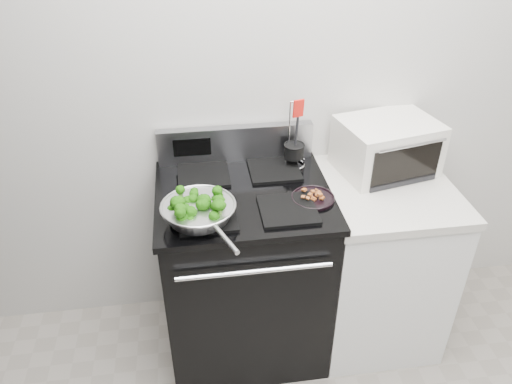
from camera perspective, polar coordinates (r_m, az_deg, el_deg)
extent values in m
cube|color=#B9B7AF|center=(2.41, 4.68, 12.95)|extent=(4.00, 0.02, 2.70)
cube|color=black|center=(2.54, -1.29, -9.34)|extent=(0.76, 0.66, 0.92)
cube|color=black|center=(2.25, -1.44, -0.37)|extent=(0.79, 0.69, 0.03)
cube|color=#99999E|center=(2.46, -2.35, 5.56)|extent=(0.76, 0.05, 0.18)
cube|color=black|center=(2.09, -5.52, -2.78)|extent=(0.24, 0.24, 0.01)
cube|color=black|center=(2.12, 3.67, -2.02)|extent=(0.24, 0.24, 0.01)
cube|color=black|center=(2.37, -6.03, 1.99)|extent=(0.24, 0.24, 0.01)
cube|color=black|center=(2.40, 2.08, 2.60)|extent=(0.24, 0.24, 0.01)
cube|color=white|center=(2.70, 13.43, -8.00)|extent=(0.60, 0.66, 0.88)
cube|color=beige|center=(2.43, 14.80, 0.23)|extent=(0.62, 0.68, 0.04)
torus|color=silver|center=(2.04, -6.62, -1.53)|extent=(0.31, 0.31, 0.01)
cylinder|color=silver|center=(1.86, -3.50, -5.36)|extent=(0.09, 0.18, 0.02)
cylinder|color=black|center=(2.21, 6.50, -0.73)|extent=(0.19, 0.19, 0.01)
cylinder|color=black|center=(2.42, 4.37, 4.69)|extent=(0.09, 0.09, 0.07)
cylinder|color=black|center=(2.38, 4.45, 6.39)|extent=(0.02, 0.02, 0.21)
cube|color=red|center=(2.32, 4.60, 9.60)|extent=(0.05, 0.02, 0.08)
cube|color=white|center=(2.50, 14.67, 5.11)|extent=(0.50, 0.42, 0.26)
cube|color=black|center=(2.37, 16.08, 2.96)|extent=(0.35, 0.08, 0.18)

